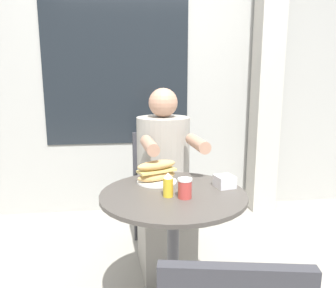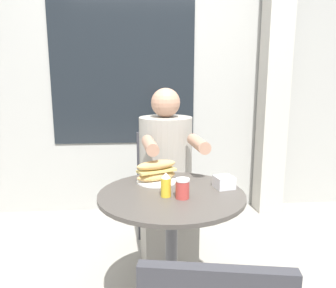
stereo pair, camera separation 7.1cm
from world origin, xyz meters
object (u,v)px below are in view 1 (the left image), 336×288
cafe_table (173,230)px  sandwich_on_plate (157,172)px  condiment_bottle (168,185)px  diner_chair (158,179)px  drink_cup (185,188)px  seated_diner (164,193)px

cafe_table → sandwich_on_plate: 0.31m
condiment_bottle → cafe_table: bearing=56.6°
diner_chair → sandwich_on_plate: (-0.07, -0.71, 0.26)m
cafe_table → condiment_bottle: size_ratio=6.30×
drink_cup → condiment_bottle: condiment_bottle is taller
diner_chair → condiment_bottle: size_ratio=7.52×
cafe_table → sandwich_on_plate: size_ratio=3.14×
seated_diner → condiment_bottle: 0.64m
drink_cup → sandwich_on_plate: bearing=112.9°
sandwich_on_plate → seated_diner: bearing=77.2°
cafe_table → drink_cup: drink_cup is taller
seated_diner → condiment_bottle: bearing=80.4°
cafe_table → diner_chair: (0.01, 0.89, -0.01)m
cafe_table → drink_cup: bearing=-60.5°
drink_cup → condiment_bottle: 0.08m
seated_diner → drink_cup: size_ratio=13.02×
seated_diner → sandwich_on_plate: seated_diner is taller
seated_diner → condiment_bottle: (-0.05, -0.59, 0.26)m
sandwich_on_plate → condiment_bottle: 0.23m
sandwich_on_plate → drink_cup: sandwich_on_plate is taller
seated_diner → condiment_bottle: seated_diner is taller
seated_diner → drink_cup: (0.02, -0.62, 0.25)m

